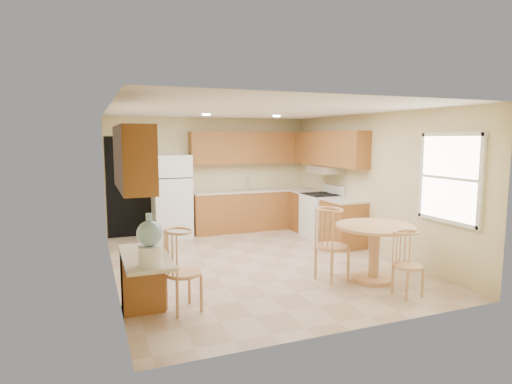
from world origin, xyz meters
name	(u,v)px	position (x,y,z in m)	size (l,w,h in m)	color
floor	(256,262)	(0.00, 0.00, 0.00)	(5.50, 5.50, 0.00)	tan
ceiling	(256,111)	(0.00, 0.00, 2.50)	(4.50, 5.50, 0.02)	white
wall_back	(211,175)	(0.00, 2.75, 1.25)	(4.50, 0.02, 2.50)	beige
wall_front	(353,217)	(0.00, -2.75, 1.25)	(4.50, 0.02, 2.50)	beige
wall_left	(111,195)	(-2.25, 0.00, 1.25)	(0.02, 5.50, 2.50)	beige
wall_right	(371,183)	(2.25, 0.00, 1.25)	(0.02, 5.50, 2.50)	beige
doorway	(130,187)	(-1.75, 2.73, 1.05)	(0.90, 0.02, 2.10)	black
base_cab_back	(252,210)	(0.88, 2.45, 0.43)	(2.75, 0.60, 0.87)	#9C5D27
counter_back	(252,191)	(0.88, 2.45, 0.89)	(2.75, 0.63, 0.04)	beige
base_cab_right_a	(307,212)	(1.95, 1.85, 0.43)	(0.60, 0.59, 0.87)	#9C5D27
counter_right_a	(307,191)	(1.95, 1.85, 0.89)	(0.63, 0.59, 0.04)	beige
base_cab_right_b	(343,224)	(1.95, 0.40, 0.43)	(0.60, 0.80, 0.87)	#9C5D27
counter_right_b	(344,200)	(1.95, 0.40, 0.89)	(0.63, 0.80, 0.04)	beige
upper_cab_back	(250,148)	(0.88, 2.58, 1.85)	(2.75, 0.33, 0.70)	#9C5D27
upper_cab_right	(329,149)	(2.08, 1.21, 1.85)	(0.33, 2.42, 0.70)	#9C5D27
upper_cab_left	(133,158)	(-2.08, -1.60, 1.85)	(0.33, 1.40, 0.70)	#9C5D27
sink	(251,190)	(0.85, 2.45, 0.91)	(0.78, 0.44, 0.01)	silver
range_hood	(325,170)	(2.00, 1.18, 1.42)	(0.50, 0.76, 0.14)	silver
desk_pedestal	(142,280)	(-2.00, -1.32, 0.36)	(0.48, 0.42, 0.72)	#9C5D27
desk_top	(145,257)	(-2.00, -1.70, 0.75)	(0.50, 1.20, 0.04)	beige
window	(450,178)	(2.23, -1.85, 1.50)	(0.06, 1.12, 1.30)	white
can_light_a	(206,115)	(-0.50, 1.20, 2.48)	(0.14, 0.14, 0.02)	white
can_light_b	(277,116)	(0.90, 1.20, 2.48)	(0.14, 0.14, 0.02)	white
refrigerator	(172,196)	(-0.95, 2.40, 0.86)	(0.76, 0.74, 1.72)	white
stove	(321,215)	(1.92, 1.18, 0.47)	(0.65, 0.76, 1.09)	white
dining_table	(374,244)	(1.24, -1.49, 0.54)	(1.12, 1.12, 0.83)	tan
chair_table_a	(336,239)	(0.69, -1.34, 0.64)	(0.47, 0.60, 1.05)	tan
chair_table_b	(413,259)	(1.29, -2.22, 0.51)	(0.37, 0.37, 0.84)	tan
chair_desk	(185,264)	(-1.55, -1.65, 0.60)	(0.43, 0.56, 0.98)	tan
water_crock	(150,242)	(-2.00, -2.12, 1.01)	(0.26, 0.26, 0.54)	white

